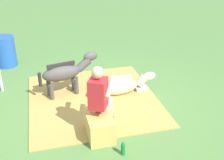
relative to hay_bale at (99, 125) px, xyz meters
The scene contains 8 objects.
ground_plane 1.06m from the hay_bale, 10.44° to the right, with size 24.00×24.00×0.00m, color #568442.
hay_patch 1.29m from the hay_bale, ahead, with size 2.87×2.68×0.02m, color tan.
hay_bale is the anchor object (origin of this frame).
person_seated 0.52m from the hay_bale, 19.43° to the right, with size 0.72×0.60×1.30m.
pony_standing 1.70m from the hay_bale, 13.27° to the left, with size 0.50×1.33×0.90m.
pony_lying 1.60m from the hay_bale, 30.76° to the right, with size 0.46×1.35×0.42m.
soda_bottle 0.64m from the hay_bale, 155.91° to the right, with size 0.07×0.07×0.26m.
water_barrel 4.05m from the hay_bale, 25.95° to the left, with size 0.53×0.53×0.81m, color blue.
Camera 1 is at (-5.09, 1.00, 3.15)m, focal length 46.43 mm.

